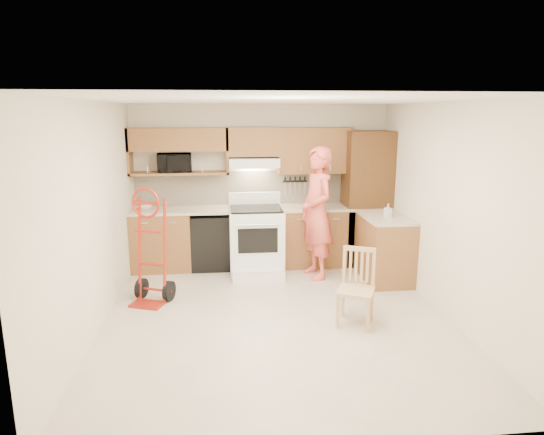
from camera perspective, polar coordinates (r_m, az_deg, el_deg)
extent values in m
cube|color=beige|center=(5.70, 0.54, -12.08)|extent=(4.00, 4.50, 0.02)
cube|color=white|center=(5.18, 0.60, 14.17)|extent=(4.00, 4.50, 0.02)
cube|color=#F5E9CC|center=(7.51, -1.40, 4.04)|extent=(4.00, 0.02, 2.50)
cube|color=#F5E9CC|center=(3.15, 5.30, -8.27)|extent=(4.00, 0.02, 2.50)
cube|color=#F5E9CC|center=(5.45, -20.93, -0.08)|extent=(0.02, 4.50, 2.50)
cube|color=#F5E9CC|center=(5.87, 20.45, 0.82)|extent=(0.02, 4.50, 2.50)
cube|color=beige|center=(7.49, -1.39, 3.63)|extent=(3.92, 0.03, 0.55)
cube|color=brown|center=(7.41, -13.22, -2.74)|extent=(0.90, 0.60, 0.90)
cube|color=black|center=(7.36, -7.40, -2.82)|extent=(0.60, 0.60, 0.85)
cube|color=brown|center=(7.48, 5.17, -2.30)|extent=(1.14, 0.60, 0.90)
cube|color=beige|center=(7.27, -11.06, 0.87)|extent=(1.50, 0.63, 0.04)
cube|color=beige|center=(7.38, 5.25, 1.23)|extent=(1.14, 0.63, 0.04)
cube|color=brown|center=(6.97, 13.50, -3.74)|extent=(0.60, 1.00, 0.90)
cube|color=beige|center=(6.85, 13.70, 0.04)|extent=(0.63, 1.00, 0.04)
cube|color=#4F3515|center=(7.55, 11.38, 2.30)|extent=(0.70, 0.60, 2.10)
cube|color=brown|center=(7.27, -11.33, 9.30)|extent=(1.50, 0.33, 0.34)
cube|color=brown|center=(7.31, -11.15, 5.31)|extent=(1.50, 0.33, 0.04)
cube|color=brown|center=(7.26, -2.28, 9.21)|extent=(0.76, 0.33, 0.44)
cube|color=brown|center=(7.39, 5.18, 8.14)|extent=(1.14, 0.33, 0.70)
cube|color=white|center=(7.22, -2.22, 6.72)|extent=(0.76, 0.46, 0.14)
imported|color=black|center=(7.30, -11.79, 6.54)|extent=(0.54, 0.39, 0.28)
imported|color=#E9594A|center=(6.78, 5.48, 0.54)|extent=(0.61, 0.79, 1.92)
imported|color=white|center=(6.77, 13.92, 0.87)|extent=(0.10, 0.10, 0.19)
imported|color=white|center=(7.33, -15.26, 1.14)|extent=(0.25, 0.25, 0.06)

